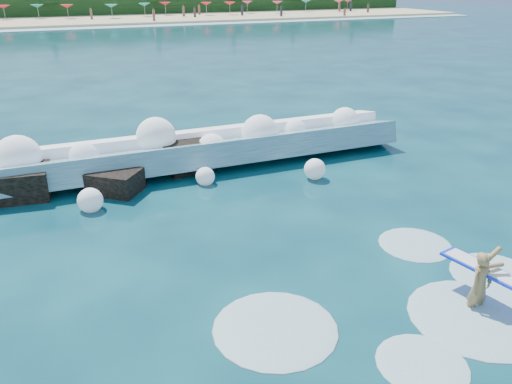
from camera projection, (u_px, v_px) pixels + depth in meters
ground at (230, 280)px, 11.70m from camera, size 200.00×200.00×0.00m
beach at (59, 21)px, 77.66m from camera, size 140.00×20.00×0.40m
wet_band at (63, 28)px, 68.41m from camera, size 140.00×5.00×0.08m
treeline at (54, 3)px, 85.21m from camera, size 140.00×4.00×5.00m
breaking_wave at (176, 153)px, 18.45m from camera, size 17.62×2.76×1.52m
rock_cluster at (100, 175)px, 16.87m from camera, size 7.84×3.06×1.21m
surfer_with_board at (482, 283)px, 10.53m from camera, size 1.06×2.82×1.59m
wave_spray at (172, 145)px, 18.03m from camera, size 15.01×4.30×2.00m
surf_foam at (430, 305)px, 10.81m from camera, size 9.51×5.48×0.14m
beach_umbrellas at (54, 7)px, 78.66m from camera, size 111.83×6.79×0.50m
beachgoers at (85, 16)px, 75.62m from camera, size 103.99×13.60×1.93m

